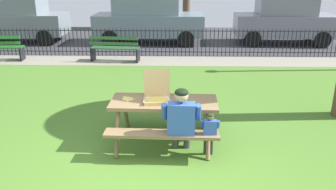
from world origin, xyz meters
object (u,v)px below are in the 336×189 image
object	(u,v)px
pizza_slice_on_table	(128,99)
parked_car_center	(284,19)
adult_at_table	(181,119)
child_at_table	(210,130)
parked_car_far_left	(17,18)
pizza_box_open	(157,95)
parked_car_left	(149,18)
park_bench_center	(115,49)
picnic_table_foreground	(164,110)

from	to	relation	value
pizza_slice_on_table	parked_car_center	distance (m)	10.23
parked_car_center	adult_at_table	bearing A→B (deg)	-114.38
child_at_table	parked_car_far_left	xyz separation A→B (m)	(-7.11, 9.45, 0.52)
child_at_table	parked_car_center	world-z (taller)	parked_car_center
pizza_box_open	parked_car_left	bearing A→B (deg)	95.34
adult_at_table	parked_car_left	world-z (taller)	parked_car_left
parked_car_center	child_at_table	bearing A→B (deg)	-112.00
adult_at_table	park_bench_center	bearing A→B (deg)	108.76
picnic_table_foreground	pizza_slice_on_table	bearing A→B (deg)	173.80
picnic_table_foreground	adult_at_table	world-z (taller)	adult_at_table
picnic_table_foreground	parked_car_center	world-z (taller)	parked_car_center
pizza_box_open	adult_at_table	xyz separation A→B (m)	(0.41, -0.55, -0.21)
pizza_box_open	parked_car_left	size ratio (longest dim) A/B	0.11
picnic_table_foreground	child_at_table	distance (m)	0.93
pizza_box_open	park_bench_center	size ratio (longest dim) A/B	0.31
picnic_table_foreground	pizza_box_open	world-z (taller)	pizza_box_open
adult_at_table	parked_car_left	size ratio (longest dim) A/B	0.27
pizza_slice_on_table	parked_car_far_left	xyz separation A→B (m)	(-5.76, 8.83, 0.23)
pizza_box_open	child_at_table	distance (m)	1.10
pizza_box_open	park_bench_center	xyz separation A→B (m)	(-1.70, 5.66, -0.45)
park_bench_center	parked_car_center	size ratio (longest dim) A/B	0.41
picnic_table_foreground	parked_car_left	xyz separation A→B (m)	(-0.95, 8.89, 0.41)
picnic_table_foreground	park_bench_center	xyz separation A→B (m)	(-1.82, 5.70, -0.18)
picnic_table_foreground	parked_car_left	world-z (taller)	parked_car_left
pizza_box_open	adult_at_table	size ratio (longest dim) A/B	0.42
pizza_box_open	pizza_slice_on_table	xyz separation A→B (m)	(-0.49, 0.03, -0.09)
pizza_slice_on_table	child_at_table	bearing A→B (deg)	-24.72
picnic_table_foreground	parked_car_left	distance (m)	8.95
parked_car_far_left	child_at_table	bearing A→B (deg)	-53.04
picnic_table_foreground	pizza_slice_on_table	distance (m)	0.64
picnic_table_foreground	park_bench_center	size ratio (longest dim) A/B	1.13
child_at_table	parked_car_far_left	bearing A→B (deg)	126.96
parked_car_left	parked_car_center	bearing A→B (deg)	-0.01
child_at_table	adult_at_table	bearing A→B (deg)	174.28
parked_car_left	parked_car_center	xyz separation A→B (m)	(5.50, -0.00, 0.01)
child_at_table	parked_car_center	size ratio (longest dim) A/B	0.20
parked_car_far_left	picnic_table_foreground	bearing A→B (deg)	-54.37
pizza_slice_on_table	parked_car_left	bearing A→B (deg)	92.17
pizza_box_open	parked_car_far_left	bearing A→B (deg)	125.24
adult_at_table	parked_car_far_left	world-z (taller)	parked_car_far_left
child_at_table	park_bench_center	distance (m)	6.76
picnic_table_foreground	adult_at_table	xyz separation A→B (m)	(0.29, -0.51, 0.06)
adult_at_table	park_bench_center	world-z (taller)	adult_at_table
adult_at_table	parked_car_far_left	xyz separation A→B (m)	(-6.66, 9.40, 0.35)
child_at_table	parked_car_left	xyz separation A→B (m)	(-1.68, 9.45, 0.51)
picnic_table_foreground	park_bench_center	world-z (taller)	park_bench_center
pizza_slice_on_table	parked_car_far_left	distance (m)	10.54
adult_at_table	child_at_table	distance (m)	0.48
parked_car_far_left	adult_at_table	bearing A→B (deg)	-54.67
park_bench_center	parked_car_center	world-z (taller)	parked_car_center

